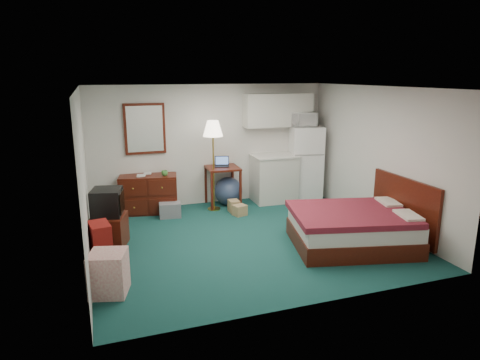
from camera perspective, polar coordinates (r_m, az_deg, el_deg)
name	(u,v)px	position (r m, az deg, el deg)	size (l,w,h in m)	color
floor	(247,239)	(7.29, 0.98, -7.81)	(5.00, 4.50, 0.01)	#124241
ceiling	(248,87)	(6.77, 1.07, 12.24)	(5.00, 4.50, 0.01)	silver
walls	(248,166)	(6.92, 1.02, 1.84)	(5.01, 4.51, 2.50)	silver
mirror	(145,129)	(8.69, -12.58, 6.68)	(0.80, 0.06, 1.00)	white
upper_cabinets	(278,110)	(9.27, 5.10, 9.26)	(1.50, 0.35, 0.70)	silver
headboard	(404,207)	(7.61, 21.01, -3.42)	(0.06, 1.56, 1.00)	#391009
dresser	(149,194)	(8.70, -12.07, -1.83)	(1.12, 0.51, 0.76)	#391009
floor_lamp	(213,166)	(8.58, -3.56, 1.87)	(0.39, 0.39, 1.82)	gold
desk	(223,186)	(8.94, -2.33, -0.85)	(0.66, 0.66, 0.83)	#391009
exercise_ball	(228,191)	(9.04, -1.56, -1.47)	(0.59, 0.59, 0.59)	navy
kitchen_counter	(274,179)	(9.29, 4.52, 0.17)	(0.90, 0.69, 0.98)	silver
fridge	(305,163)	(9.51, 8.71, 2.29)	(0.66, 0.66, 1.61)	white
bed	(352,229)	(7.12, 14.72, -6.30)	(1.84, 1.43, 0.59)	#54131A
tv_stand	(109,231)	(7.21, -17.05, -6.52)	(0.51, 0.56, 0.51)	#391009
suitcase	(101,246)	(6.43, -18.05, -8.35)	(0.26, 0.42, 0.68)	maroon
retail_box	(109,273)	(5.73, -17.11, -11.79)	(0.44, 0.44, 0.55)	white
file_bin	(170,210)	(8.42, -9.32, -3.92)	(0.41, 0.31, 0.29)	slate
cardboard_box_a	(240,210)	(8.40, -0.04, -4.05)	(0.24, 0.21, 0.21)	tan
cardboard_box_b	(234,206)	(8.62, -0.83, -3.47)	(0.20, 0.24, 0.24)	tan
laptop	(222,162)	(8.85, -2.41, 2.42)	(0.29, 0.24, 0.20)	black
crt_tv	(107,202)	(7.11, -17.32, -2.84)	(0.46, 0.50, 0.43)	black
microwave	(303,118)	(9.36, 8.46, 8.24)	(0.55, 0.30, 0.37)	white
book_a	(136,171)	(8.56, -13.64, 1.23)	(0.17, 0.02, 0.23)	tan
book_b	(143,169)	(8.71, -12.77, 1.45)	(0.16, 0.02, 0.21)	tan
mug	(165,173)	(8.50, -10.02, 0.99)	(0.13, 0.10, 0.13)	#46973E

